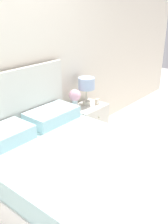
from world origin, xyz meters
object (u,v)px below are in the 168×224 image
Objects in this scene: bed at (80,177)px; flower_vase at (75,97)px; table_lamp at (86,85)px; alarm_clock at (97,102)px; nightstand at (88,123)px.

bed is 7.72× the size of flower_vase.
alarm_clock is (0.11, -0.11, -0.25)m from table_lamp.
table_lamp is 0.29m from alarm_clock.
nightstand is 0.55m from table_lamp.
alarm_clock is at bearing -22.99° from flower_vase.
alarm_clock is (1.19, 0.70, 0.26)m from bed.
bed is 1.27m from flower_vase.
bed reaches higher than table_lamp.
table_lamp is at bearing 36.70° from bed.
table_lamp is at bearing 133.45° from alarm_clock.
table_lamp reaches higher than alarm_clock.
flower_vase is at bearing 157.01° from alarm_clock.
flower_vase is 0.37m from alarm_clock.
flower_vase is (0.88, 0.84, 0.38)m from bed.
flower_vase is at bearing 158.83° from nightstand.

